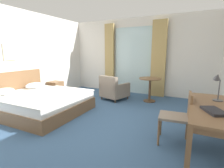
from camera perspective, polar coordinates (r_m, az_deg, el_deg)
name	(u,v)px	position (r m, az deg, el deg)	size (l,w,h in m)	color
ground	(92,124)	(3.83, -6.91, -13.36)	(5.86, 6.66, 0.10)	#38567A
wall_back	(138,56)	(6.27, 8.82, 9.30)	(5.46, 0.12, 2.72)	silver
wall_left	(10,58)	(5.47, -31.42, 7.66)	(0.12, 6.26, 2.72)	silver
balcony_glass_door	(133,61)	(6.25, 7.26, 7.84)	(1.43, 0.02, 2.39)	silver
curtain_panel_left	(110,58)	(6.53, -0.83, 8.76)	(0.37, 0.10, 2.55)	tan
curtain_panel_right	(159,59)	(5.90, 15.58, 8.14)	(0.48, 0.10, 2.55)	tan
bed	(39,102)	(4.69, -23.58, -5.52)	(2.19, 1.92, 0.99)	brown
nightstand	(56,89)	(6.14, -18.69, -1.54)	(0.43, 0.41, 0.51)	brown
writing_desk	(214,112)	(2.82, 31.39, -8.28)	(0.64, 1.61, 0.75)	brown
desk_chair	(179,115)	(2.99, 22.03, -9.70)	(0.52, 0.46, 0.88)	gray
desk_lamp	(218,82)	(3.18, 32.32, 0.44)	(0.16, 0.28, 0.44)	#4C4C51
closed_book	(214,111)	(2.52, 31.46, -7.88)	(0.20, 0.34, 0.04)	#232328
armchair_by_window	(114,90)	(5.38, 0.56, -1.96)	(0.88, 0.90, 0.79)	gray
round_cafe_table	(150,84)	(5.26, 12.82, -0.07)	(0.67, 0.67, 0.73)	brown
framed_picture	(9,52)	(5.36, -31.70, 9.23)	(0.03, 0.33, 0.45)	beige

